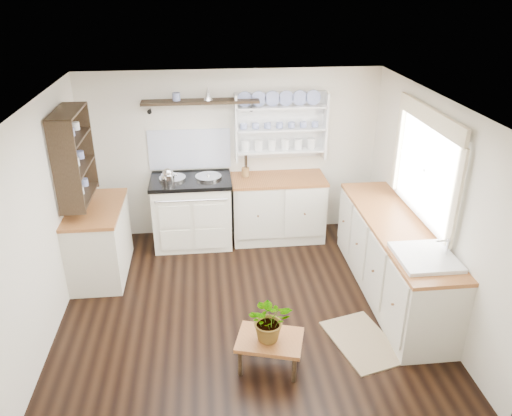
% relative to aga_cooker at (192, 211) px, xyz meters
% --- Properties ---
extents(floor, '(4.00, 3.80, 0.01)m').
position_rel_aga_cooker_xyz_m(floor, '(0.58, -1.57, -0.48)').
color(floor, black).
rests_on(floor, ground).
extents(wall_back, '(4.00, 0.02, 2.30)m').
position_rel_aga_cooker_xyz_m(wall_back, '(0.58, 0.33, 0.67)').
color(wall_back, silver).
rests_on(wall_back, ground).
extents(wall_right, '(0.02, 3.80, 2.30)m').
position_rel_aga_cooker_xyz_m(wall_right, '(2.58, -1.57, 0.67)').
color(wall_right, silver).
rests_on(wall_right, ground).
extents(wall_left, '(0.02, 3.80, 2.30)m').
position_rel_aga_cooker_xyz_m(wall_left, '(-1.42, -1.57, 0.67)').
color(wall_left, silver).
rests_on(wall_left, ground).
extents(ceiling, '(4.00, 3.80, 0.01)m').
position_rel_aga_cooker_xyz_m(ceiling, '(0.58, -1.57, 1.82)').
color(ceiling, white).
rests_on(ceiling, wall_back).
extents(window, '(0.08, 1.55, 1.22)m').
position_rel_aga_cooker_xyz_m(window, '(2.53, -1.42, 1.08)').
color(window, white).
rests_on(window, wall_right).
extents(aga_cooker, '(1.06, 0.74, 0.98)m').
position_rel_aga_cooker_xyz_m(aga_cooker, '(0.00, 0.00, 0.00)').
color(aga_cooker, white).
rests_on(aga_cooker, floor).
extents(back_cabinets, '(1.27, 0.63, 0.90)m').
position_rel_aga_cooker_xyz_m(back_cabinets, '(1.18, 0.03, -0.02)').
color(back_cabinets, beige).
rests_on(back_cabinets, floor).
extents(right_cabinets, '(0.62, 2.43, 0.90)m').
position_rel_aga_cooker_xyz_m(right_cabinets, '(2.28, -1.47, -0.02)').
color(right_cabinets, beige).
rests_on(right_cabinets, floor).
extents(belfast_sink, '(0.55, 0.60, 0.45)m').
position_rel_aga_cooker_xyz_m(belfast_sink, '(2.28, -2.22, 0.32)').
color(belfast_sink, white).
rests_on(belfast_sink, right_cabinets).
extents(left_cabinets, '(0.62, 1.13, 0.90)m').
position_rel_aga_cooker_xyz_m(left_cabinets, '(-1.12, -0.67, -0.02)').
color(left_cabinets, beige).
rests_on(left_cabinets, floor).
extents(plate_rack, '(1.20, 0.22, 0.90)m').
position_rel_aga_cooker_xyz_m(plate_rack, '(1.23, 0.29, 1.07)').
color(plate_rack, white).
rests_on(plate_rack, wall_back).
extents(high_shelf, '(1.50, 0.29, 0.16)m').
position_rel_aga_cooker_xyz_m(high_shelf, '(0.18, 0.21, 1.43)').
color(high_shelf, black).
rests_on(high_shelf, wall_back).
extents(left_shelving, '(0.28, 0.80, 1.05)m').
position_rel_aga_cooker_xyz_m(left_shelving, '(-1.26, -0.67, 1.07)').
color(left_shelving, black).
rests_on(left_shelving, wall_left).
extents(kettle, '(0.18, 0.18, 0.22)m').
position_rel_aga_cooker_xyz_m(kettle, '(-0.28, -0.12, 0.56)').
color(kettle, silver).
rests_on(kettle, aga_cooker).
extents(utensil_crock, '(0.10, 0.10, 0.12)m').
position_rel_aga_cooker_xyz_m(utensil_crock, '(0.74, 0.11, 0.49)').
color(utensil_crock, olive).
rests_on(utensil_crock, back_cabinets).
extents(center_table, '(0.70, 0.58, 0.33)m').
position_rel_aga_cooker_xyz_m(center_table, '(0.73, -2.53, -0.20)').
color(center_table, brown).
rests_on(center_table, floor).
extents(potted_plant, '(0.41, 0.36, 0.44)m').
position_rel_aga_cooker_xyz_m(potted_plant, '(0.73, -2.53, 0.06)').
color(potted_plant, '#3F7233').
rests_on(potted_plant, center_table).
extents(floor_rug, '(0.75, 0.96, 0.02)m').
position_rel_aga_cooker_xyz_m(floor_rug, '(1.71, -2.30, -0.48)').
color(floor_rug, olive).
rests_on(floor_rug, floor).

